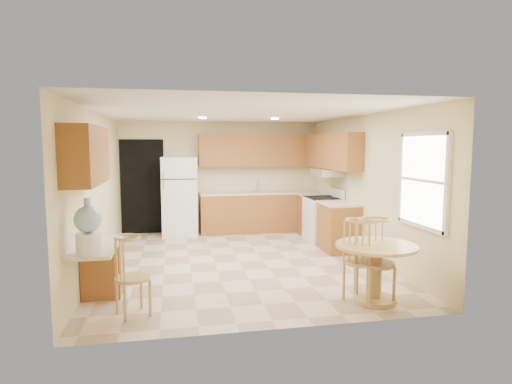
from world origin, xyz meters
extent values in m
plane|color=beige|center=(0.00, 0.00, 0.00)|extent=(5.50, 5.50, 0.00)
cube|color=white|center=(0.00, 0.00, 2.50)|extent=(4.50, 5.50, 0.02)
cube|color=beige|center=(0.00, 2.75, 1.25)|extent=(4.50, 0.02, 2.50)
cube|color=beige|center=(0.00, -2.75, 1.25)|extent=(4.50, 0.02, 2.50)
cube|color=beige|center=(-2.25, 0.00, 1.25)|extent=(0.02, 5.50, 2.50)
cube|color=beige|center=(2.25, 0.00, 1.25)|extent=(0.02, 5.50, 2.50)
cube|color=black|center=(-1.75, 2.73, 1.05)|extent=(0.90, 0.02, 2.10)
cube|color=#9A5D27|center=(0.88, 2.45, 0.43)|extent=(2.75, 0.60, 0.87)
cube|color=beige|center=(0.88, 2.45, 0.89)|extent=(2.75, 0.63, 0.04)
cube|color=#9A5D27|center=(1.95, 1.85, 0.43)|extent=(0.60, 0.59, 0.87)
cube|color=beige|center=(1.95, 1.85, 0.89)|extent=(0.63, 0.59, 0.04)
cube|color=#9A5D27|center=(1.95, 0.40, 0.43)|extent=(0.60, 0.80, 0.87)
cube|color=beige|center=(1.95, 0.40, 0.89)|extent=(0.63, 0.80, 0.04)
cube|color=#9A5D27|center=(0.88, 2.58, 1.85)|extent=(2.75, 0.33, 0.70)
cube|color=#9A5D27|center=(2.08, 1.21, 1.85)|extent=(0.33, 2.42, 0.70)
cube|color=#9A5D27|center=(-2.08, -1.60, 1.85)|extent=(0.33, 1.40, 0.70)
cube|color=silver|center=(0.85, 2.45, 0.91)|extent=(0.78, 0.44, 0.01)
cube|color=silver|center=(2.00, 1.18, 1.42)|extent=(0.50, 0.76, 0.14)
cube|color=#9A5D27|center=(-2.00, -1.32, 0.36)|extent=(0.48, 0.42, 0.72)
cube|color=beige|center=(-2.00, -1.70, 0.75)|extent=(0.50, 1.20, 0.04)
cube|color=white|center=(2.23, -1.85, 1.50)|extent=(0.05, 1.00, 1.20)
cube|color=white|center=(2.22, -1.85, 2.12)|extent=(0.05, 1.10, 0.06)
cube|color=white|center=(2.22, -1.85, 0.88)|extent=(0.05, 1.10, 0.06)
cube|color=white|center=(2.22, -2.38, 1.50)|extent=(0.05, 0.06, 1.28)
cube|color=white|center=(2.22, -1.32, 1.50)|extent=(0.05, 0.06, 1.28)
cylinder|color=white|center=(-0.50, 1.20, 2.48)|extent=(0.14, 0.14, 0.02)
cylinder|color=white|center=(0.90, 1.20, 2.48)|extent=(0.14, 0.14, 0.02)
cube|color=white|center=(-0.95, 2.40, 0.86)|extent=(0.76, 0.71, 1.72)
cube|color=black|center=(-0.95, 2.04, 1.26)|extent=(0.74, 0.01, 0.02)
cube|color=silver|center=(-1.27, 2.03, 1.16)|extent=(0.03, 0.03, 0.18)
cube|color=silver|center=(-1.27, 2.03, 1.36)|extent=(0.03, 0.03, 0.14)
cube|color=white|center=(1.92, 1.18, 0.45)|extent=(0.65, 0.76, 0.90)
cube|color=black|center=(1.92, 1.18, 0.91)|extent=(0.64, 0.75, 0.02)
cube|color=white|center=(2.20, 1.18, 1.00)|extent=(0.06, 0.76, 0.18)
cylinder|color=tan|center=(1.40, -2.20, 0.03)|extent=(0.54, 0.54, 0.06)
cylinder|color=tan|center=(1.40, -2.20, 0.36)|extent=(0.13, 0.13, 0.66)
cylinder|color=tan|center=(1.40, -2.20, 0.72)|extent=(1.00, 1.00, 0.04)
cylinder|color=tan|center=(1.27, -2.06, 0.49)|extent=(0.45, 0.45, 0.04)
cylinder|color=tan|center=(1.11, -1.90, 0.24)|extent=(0.04, 0.04, 0.49)
cylinder|color=tan|center=(1.44, -1.90, 0.24)|extent=(0.04, 0.04, 0.49)
cylinder|color=tan|center=(1.11, -2.23, 0.24)|extent=(0.04, 0.04, 0.49)
cylinder|color=tan|center=(1.44, -2.23, 0.24)|extent=(0.04, 0.04, 0.49)
cylinder|color=tan|center=(1.40, -2.20, 0.50)|extent=(0.46, 0.46, 0.04)
cylinder|color=tan|center=(1.23, -2.03, 0.25)|extent=(0.04, 0.04, 0.50)
cylinder|color=tan|center=(1.57, -2.03, 0.25)|extent=(0.04, 0.04, 0.50)
cylinder|color=tan|center=(1.23, -2.37, 0.25)|extent=(0.04, 0.04, 0.50)
cylinder|color=tan|center=(1.57, -2.37, 0.25)|extent=(0.04, 0.04, 0.50)
cylinder|color=tan|center=(-1.55, -2.05, 0.44)|extent=(0.41, 0.41, 0.04)
cylinder|color=tan|center=(-1.70, -1.90, 0.22)|extent=(0.04, 0.04, 0.44)
cylinder|color=tan|center=(-1.40, -1.90, 0.22)|extent=(0.04, 0.04, 0.44)
cylinder|color=tan|center=(-1.70, -2.20, 0.22)|extent=(0.04, 0.04, 0.44)
cylinder|color=tan|center=(-1.40, -2.20, 0.22)|extent=(0.04, 0.04, 0.44)
cylinder|color=white|center=(-2.00, -2.12, 0.89)|extent=(0.28, 0.28, 0.24)
sphere|color=#92B0E2|center=(-2.00, -2.12, 1.16)|extent=(0.30, 0.30, 0.30)
cylinder|color=#92B0E2|center=(-2.00, -2.12, 1.35)|extent=(0.08, 0.08, 0.09)
camera|label=1|loc=(-1.06, -7.03, 1.97)|focal=30.00mm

